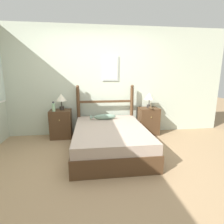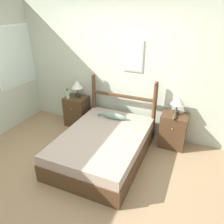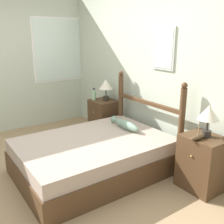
# 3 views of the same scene
# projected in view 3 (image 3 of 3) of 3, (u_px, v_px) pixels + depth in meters

# --- Properties ---
(ground_plane) EXTENTS (16.00, 16.00, 0.00)m
(ground_plane) POSITION_uv_depth(u_px,v_px,m) (43.00, 180.00, 3.30)
(ground_plane) COLOR #9E7F5B
(wall_back) EXTENTS (6.40, 0.08, 2.55)m
(wall_back) POSITION_uv_depth(u_px,v_px,m) (149.00, 69.00, 3.89)
(wall_back) COLOR beige
(wall_back) RESTS_ON ground_plane
(bed) EXTENTS (1.36, 1.92, 0.47)m
(bed) POSITION_uv_depth(u_px,v_px,m) (94.00, 156.00, 3.44)
(bed) COLOR #4C331E
(bed) RESTS_ON ground_plane
(headboard) EXTENTS (1.36, 0.08, 1.21)m
(headboard) POSITION_uv_depth(u_px,v_px,m) (147.00, 114.00, 3.82)
(headboard) COLOR #4C331E
(headboard) RESTS_ON ground_plane
(nightstand_left) EXTENTS (0.47, 0.41, 0.65)m
(nightstand_left) POSITION_uv_depth(u_px,v_px,m) (104.00, 118.00, 4.69)
(nightstand_left) COLOR #4C331E
(nightstand_left) RESTS_ON ground_plane
(nightstand_right) EXTENTS (0.47, 0.41, 0.65)m
(nightstand_right) POSITION_uv_depth(u_px,v_px,m) (202.00, 163.00, 3.05)
(nightstand_right) COLOR #4C331E
(nightstand_right) RESTS_ON ground_plane
(table_lamp_left) EXTENTS (0.24, 0.24, 0.37)m
(table_lamp_left) POSITION_uv_depth(u_px,v_px,m) (106.00, 85.00, 4.52)
(table_lamp_left) COLOR #2D2823
(table_lamp_left) RESTS_ON nightstand_left
(table_lamp_right) EXTENTS (0.24, 0.24, 0.37)m
(table_lamp_right) POSITION_uv_depth(u_px,v_px,m) (209.00, 114.00, 2.89)
(table_lamp_right) COLOR #2D2823
(table_lamp_right) RESTS_ON nightstand_right
(bottle) EXTENTS (0.07, 0.07, 0.22)m
(bottle) POSITION_uv_depth(u_px,v_px,m) (94.00, 94.00, 4.59)
(bottle) COLOR #99C699
(bottle) RESTS_ON nightstand_left
(model_boat) EXTENTS (0.07, 0.24, 0.20)m
(model_boat) POSITION_uv_depth(u_px,v_px,m) (198.00, 137.00, 2.88)
(model_boat) COLOR #4C3823
(model_boat) RESTS_ON nightstand_right
(fish_pillow) EXTENTS (0.57, 0.11, 0.12)m
(fish_pillow) POSITION_uv_depth(u_px,v_px,m) (125.00, 125.00, 3.74)
(fish_pillow) COLOR gray
(fish_pillow) RESTS_ON bed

